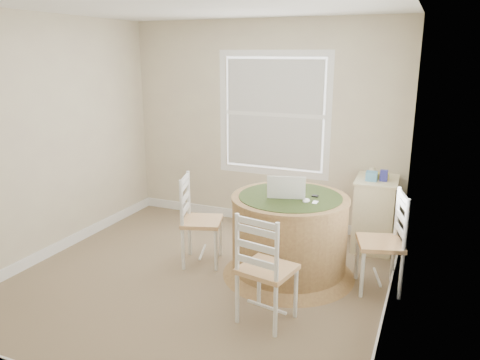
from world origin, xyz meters
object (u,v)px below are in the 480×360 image
at_px(chair_near, 267,269).
at_px(corner_chest, 374,213).
at_px(chair_left, 202,221).
at_px(chair_right, 380,243).
at_px(laptop, 286,193).
at_px(round_table, 289,233).

relative_size(chair_near, corner_chest, 1.15).
xyz_separation_m(chair_left, chair_right, (1.81, 0.13, 0.00)).
bearing_deg(chair_left, corner_chest, -72.89).
bearing_deg(chair_near, chair_left, -26.84).
bearing_deg(chair_right, chair_left, -102.28).
bearing_deg(chair_left, chair_right, -103.60).
height_order(laptop, corner_chest, laptop).
bearing_deg(chair_left, chair_near, -145.76).
height_order(chair_near, chair_right, same).
bearing_deg(chair_near, corner_chest, -96.54).
distance_m(round_table, laptop, 0.42).
relative_size(round_table, chair_left, 1.41).
bearing_deg(chair_left, round_table, -101.96).
bearing_deg(laptop, chair_left, -10.39).
height_order(chair_left, corner_chest, chair_left).
height_order(chair_right, corner_chest, chair_right).
distance_m(chair_near, chair_right, 1.22).
relative_size(chair_left, chair_right, 1.00).
bearing_deg(chair_near, round_table, -73.55).
bearing_deg(laptop, chair_near, 82.64).
height_order(chair_left, chair_right, same).
xyz_separation_m(chair_near, chair_right, (0.79, 0.93, 0.00)).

